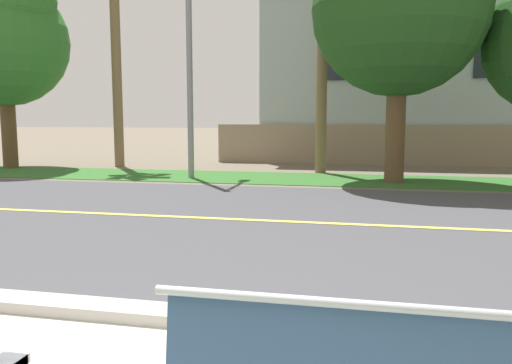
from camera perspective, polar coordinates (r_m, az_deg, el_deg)
ground_plane at (r=9.58m, az=4.75°, el=-2.70°), size 140.00×140.00×0.00m
curb_edge at (r=4.21m, az=-5.61°, el=-14.94°), size 44.00×0.30×0.11m
street_asphalt at (r=8.12m, az=3.37°, el=-4.45°), size 52.00×8.00×0.01m
road_centre_line at (r=8.12m, az=3.37°, el=-4.41°), size 48.00×0.14×0.01m
far_verge_grass at (r=13.75m, az=7.04°, el=0.31°), size 48.00×2.80×0.02m
streetlamp at (r=14.42m, az=-7.24°, el=17.78°), size 0.24×2.10×7.58m
shade_tree_far_left at (r=18.55m, az=-26.18°, el=14.74°), size 4.02×4.02×6.63m
garden_wall at (r=18.44m, az=15.78°, el=3.99°), size 13.00×0.36×1.40m
house_across_street at (r=21.72m, az=16.54°, el=12.09°), size 11.60×6.91×7.12m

